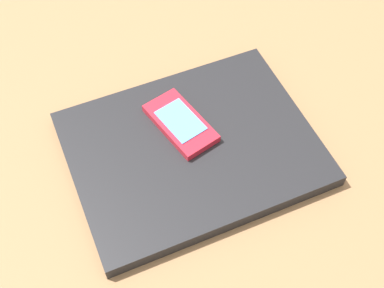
# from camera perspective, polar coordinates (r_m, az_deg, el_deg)

# --- Properties ---
(desk_surface) EXTENTS (1.20, 0.80, 0.03)m
(desk_surface) POSITION_cam_1_polar(r_m,az_deg,el_deg) (0.75, 2.68, 1.91)
(desk_surface) COLOR olive
(desk_surface) RESTS_ON ground
(laptop_closed) EXTENTS (0.33, 0.26, 0.02)m
(laptop_closed) POSITION_cam_1_polar(r_m,az_deg,el_deg) (0.69, 0.00, -0.48)
(laptop_closed) COLOR black
(laptop_closed) RESTS_ON desk_surface
(cell_phone_on_laptop) EXTENTS (0.07, 0.11, 0.01)m
(cell_phone_on_laptop) POSITION_cam_1_polar(r_m,az_deg,el_deg) (0.70, -1.40, 2.53)
(cell_phone_on_laptop) COLOR red
(cell_phone_on_laptop) RESTS_ON laptop_closed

